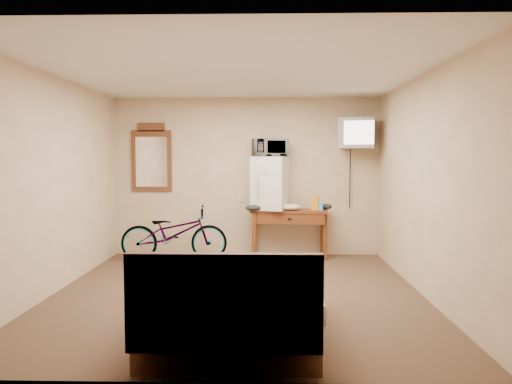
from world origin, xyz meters
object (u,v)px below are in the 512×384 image
desk (289,219)px  crt_television (356,133)px  mini_fridge (270,183)px  microwave (270,148)px  bed (233,302)px  wall_mirror (152,158)px  bicycle (174,233)px  blue_cup (321,206)px

desk → crt_television: 1.66m
desk → mini_fridge: bearing=172.7°
desk → microwave: bearing=172.7°
desk → mini_fridge: mini_fridge is taller
crt_television → bed: (-1.64, -3.40, -1.63)m
wall_mirror → bicycle: bearing=-48.6°
blue_cup → crt_television: bearing=8.5°
desk → bicycle: size_ratio=0.77×
microwave → crt_television: bearing=-17.9°
crt_television → bicycle: crt_television is taller
microwave → bed: bearing=-112.5°
blue_cup → bed: (-1.11, -3.32, -0.52)m
wall_mirror → bicycle: wall_mirror is taller
crt_television → bicycle: 3.15m
bicycle → bed: (1.11, -3.15, -0.12)m
bed → mini_fridge: bearing=84.5°
wall_mirror → mini_fridge: bearing=-7.0°
desk → bed: bed is taller
bicycle → wall_mirror: bearing=36.8°
wall_mirror → crt_television: bearing=-4.5°
microwave → blue_cup: microwave is taller
mini_fridge → wall_mirror: 1.94m
bicycle → mini_fridge: bearing=-83.9°
bicycle → crt_television: bearing=-89.4°
crt_television → bed: 4.11m
microwave → wall_mirror: (-1.89, 0.23, -0.16)m
mini_fridge → crt_television: size_ratio=1.28×
desk → blue_cup: (0.48, -0.06, 0.20)m
microwave → blue_cup: size_ratio=3.96×
wall_mirror → bicycle: (0.44, -0.50, -1.13)m
microwave → mini_fridge: bearing=-140.7°
microwave → crt_television: size_ratio=0.78×
microwave → crt_television: crt_television is taller
microwave → wall_mirror: bearing=156.1°
crt_television → wall_mirror: bearing=175.5°
crt_television → mini_fridge: bearing=179.1°
microwave → crt_television: (1.31, -0.02, 0.22)m
mini_fridge → bicycle: mini_fridge is taller
bed → desk: bearing=79.5°
bed → blue_cup: bearing=71.6°
mini_fridge → bicycle: bearing=-169.3°
wall_mirror → bicycle: 1.31m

